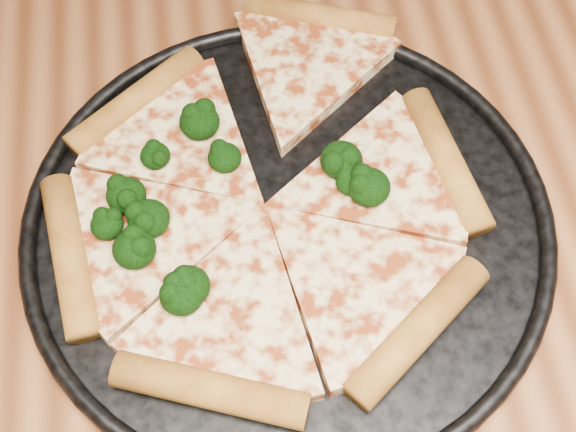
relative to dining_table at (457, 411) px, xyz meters
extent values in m
cube|color=#96542E|center=(0.00, 0.00, 0.07)|extent=(1.20, 0.90, 0.04)
cylinder|color=black|center=(-0.12, 0.13, 0.09)|extent=(0.39, 0.39, 0.01)
torus|color=black|center=(-0.12, 0.13, 0.10)|extent=(0.40, 0.40, 0.01)
cylinder|color=#C58231|center=(0.01, 0.17, 0.11)|extent=(0.05, 0.14, 0.03)
cylinder|color=#C58231|center=(-0.06, 0.33, 0.11)|extent=(0.13, 0.07, 0.03)
cylinder|color=#C58231|center=(-0.22, 0.26, 0.11)|extent=(0.12, 0.10, 0.03)
cylinder|color=#C58231|center=(-0.28, 0.12, 0.11)|extent=(0.05, 0.14, 0.03)
cylinder|color=#C58231|center=(-0.19, 0.01, 0.11)|extent=(0.13, 0.07, 0.03)
cylinder|color=#C58231|center=(-0.04, 0.03, 0.11)|extent=(0.12, 0.10, 0.03)
ellipsoid|color=black|center=(-0.19, 0.08, 0.12)|extent=(0.03, 0.03, 0.02)
ellipsoid|color=black|center=(-0.16, 0.19, 0.12)|extent=(0.03, 0.03, 0.02)
ellipsoid|color=black|center=(-0.05, 0.14, 0.12)|extent=(0.03, 0.03, 0.02)
ellipsoid|color=black|center=(-0.23, 0.11, 0.12)|extent=(0.03, 0.03, 0.02)
ellipsoid|color=black|center=(-0.07, 0.15, 0.12)|extent=(0.02, 0.02, 0.02)
ellipsoid|color=black|center=(-0.17, 0.22, 0.12)|extent=(0.03, 0.03, 0.02)
ellipsoid|color=black|center=(-0.21, 0.20, 0.12)|extent=(0.02, 0.02, 0.02)
ellipsoid|color=black|center=(-0.25, 0.14, 0.12)|extent=(0.02, 0.02, 0.02)
ellipsoid|color=black|center=(-0.23, 0.16, 0.12)|extent=(0.03, 0.03, 0.02)
ellipsoid|color=black|center=(-0.07, 0.17, 0.12)|extent=(0.03, 0.03, 0.02)
ellipsoid|color=black|center=(-0.20, 0.07, 0.12)|extent=(0.03, 0.03, 0.02)
ellipsoid|color=black|center=(-0.22, 0.14, 0.12)|extent=(0.03, 0.03, 0.02)
camera|label=1|loc=(-0.16, -0.17, 0.62)|focal=49.67mm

